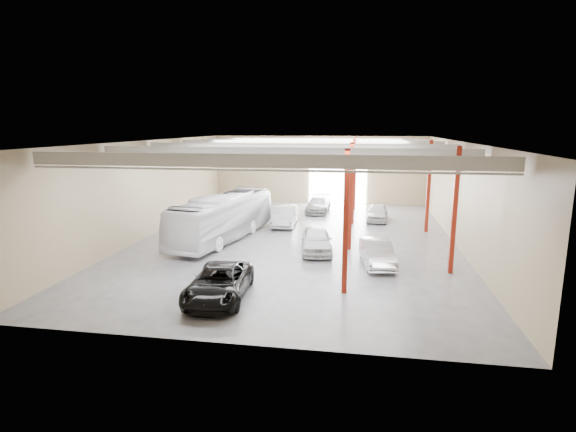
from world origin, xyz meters
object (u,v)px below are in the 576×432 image
(car_row_c, at_px, (318,205))
(car_row_a, at_px, (316,240))
(car_right_near, at_px, (377,253))
(coach_bus, at_px, (223,217))
(black_sedan, at_px, (219,283))
(car_row_b, at_px, (285,216))
(car_right_far, at_px, (377,212))

(car_row_c, bearing_deg, car_row_a, -82.88)
(car_right_near, bearing_deg, coach_bus, 149.01)
(coach_bus, height_order, black_sedan, coach_bus)
(car_row_a, bearing_deg, car_row_c, 87.33)
(car_row_c, bearing_deg, car_right_near, -70.49)
(car_row_b, xyz_separation_m, car_right_far, (7.55, 3.14, -0.09))
(black_sedan, distance_m, car_row_c, 22.56)
(black_sedan, xyz_separation_m, car_row_b, (0.35, 16.25, 0.05))
(car_right_near, bearing_deg, car_row_a, 141.33)
(coach_bus, bearing_deg, car_row_c, 73.82)
(car_row_b, distance_m, car_right_near, 12.05)
(car_row_a, bearing_deg, coach_bus, 154.23)
(car_row_a, bearing_deg, car_right_far, 60.72)
(coach_bus, xyz_separation_m, car_right_near, (10.72, -4.46, -0.87))
(car_row_a, relative_size, car_right_near, 1.04)
(black_sedan, distance_m, car_row_b, 16.25)
(black_sedan, distance_m, car_right_far, 20.93)
(car_row_b, height_order, car_row_c, car_row_b)
(car_right_far, bearing_deg, black_sedan, -107.93)
(black_sedan, xyz_separation_m, car_row_a, (3.72, 8.75, 0.04))
(car_row_b, height_order, car_right_near, car_row_b)
(black_sedan, height_order, car_right_near, black_sedan)
(black_sedan, bearing_deg, car_right_near, 37.18)
(car_row_c, relative_size, car_right_near, 1.09)
(car_row_c, height_order, car_right_far, car_right_far)
(coach_bus, bearing_deg, car_row_a, -7.59)
(black_sedan, height_order, car_row_a, car_row_a)
(coach_bus, height_order, car_row_a, coach_bus)
(car_row_b, bearing_deg, car_right_far, 20.08)
(black_sedan, relative_size, car_row_b, 1.12)
(coach_bus, relative_size, car_row_c, 2.35)
(car_row_c, relative_size, car_right_far, 1.17)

